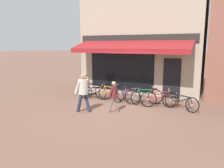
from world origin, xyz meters
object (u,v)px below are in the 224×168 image
object	(u,v)px
bicycle_silver	(95,92)
bicycle_red	(160,99)
bicycle_purple	(128,96)
bicycle_black	(181,102)
litter_bin	(84,87)
pedestrian_adult	(83,89)
bicycle_green	(144,96)
bicycle_orange	(109,93)
pedestrian_child	(114,93)

from	to	relation	value
bicycle_silver	bicycle_red	size ratio (longest dim) A/B	1.01
bicycle_purple	bicycle_black	xyz separation A→B (m)	(2.50, -0.09, 0.00)
bicycle_silver	litter_bin	bearing A→B (deg)	148.70
bicycle_red	pedestrian_adult	xyz separation A→B (m)	(-2.72, -2.03, 0.59)
bicycle_purple	bicycle_green	distance (m)	0.79
bicycle_purple	bicycle_red	distance (m)	1.60
bicycle_silver	bicycle_black	bearing A→B (deg)	-14.37
bicycle_black	pedestrian_adult	xyz separation A→B (m)	(-3.64, -2.13, 0.63)
bicycle_silver	pedestrian_adult	size ratio (longest dim) A/B	1.02
bicycle_orange	bicycle_purple	xyz separation A→B (m)	(0.99, 0.15, -0.05)
bicycle_silver	bicycle_purple	bearing A→B (deg)	-11.26
bicycle_silver	bicycle_purple	xyz separation A→B (m)	(1.79, 0.10, -0.02)
pedestrian_adult	bicycle_green	bearing A→B (deg)	57.33
bicycle_red	pedestrian_child	xyz separation A→B (m)	(-1.54, -1.55, 0.42)
bicycle_silver	bicycle_orange	distance (m)	0.81
bicycle_silver	bicycle_black	world-z (taller)	bicycle_silver
bicycle_green	pedestrian_adult	world-z (taller)	pedestrian_adult
pedestrian_adult	pedestrian_child	distance (m)	1.29
bicycle_silver	bicycle_black	size ratio (longest dim) A/B	1.03
bicycle_purple	bicycle_orange	bearing A→B (deg)	-147.63
bicycle_black	litter_bin	xyz separation A→B (m)	(-5.15, 0.25, 0.17)
bicycle_green	litter_bin	size ratio (longest dim) A/B	1.58
bicycle_silver	bicycle_green	distance (m)	2.58
bicycle_green	bicycle_red	size ratio (longest dim) A/B	0.98
bicycle_orange	bicycle_green	bearing A→B (deg)	15.29
bicycle_purple	bicycle_green	bearing A→B (deg)	25.01
bicycle_black	bicycle_green	bearing A→B (deg)	-157.14
bicycle_purple	pedestrian_adult	xyz separation A→B (m)	(-1.14, -2.22, 0.63)
bicycle_green	pedestrian_adult	distance (m)	3.02
bicycle_orange	litter_bin	xyz separation A→B (m)	(-1.67, 0.31, 0.12)
bicycle_purple	litter_bin	world-z (taller)	litter_bin
bicycle_red	pedestrian_adult	world-z (taller)	pedestrian_adult
bicycle_purple	bicycle_black	world-z (taller)	bicycle_purple
bicycle_silver	pedestrian_child	bearing A→B (deg)	-56.43
bicycle_orange	litter_bin	bearing A→B (deg)	179.01
bicycle_silver	bicycle_purple	size ratio (longest dim) A/B	1.06
bicycle_red	pedestrian_child	distance (m)	2.23
bicycle_silver	bicycle_orange	world-z (taller)	bicycle_orange
bicycle_green	bicycle_black	world-z (taller)	bicycle_green
pedestrian_child	pedestrian_adult	bearing A→B (deg)	-164.32
pedestrian_child	litter_bin	distance (m)	3.32
bicycle_green	bicycle_black	xyz separation A→B (m)	(1.71, -0.11, -0.04)
bicycle_silver	bicycle_green	xyz separation A→B (m)	(2.58, 0.12, 0.02)
bicycle_orange	pedestrian_child	size ratio (longest dim) A/B	1.35
bicycle_green	pedestrian_adult	bearing A→B (deg)	-158.56
bicycle_purple	pedestrian_adult	bearing A→B (deg)	-93.65
bicycle_purple	litter_bin	distance (m)	2.66
bicycle_orange	litter_bin	size ratio (longest dim) A/B	1.73
bicycle_red	litter_bin	size ratio (longest dim) A/B	1.60
bicycle_green	litter_bin	bearing A→B (deg)	149.78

